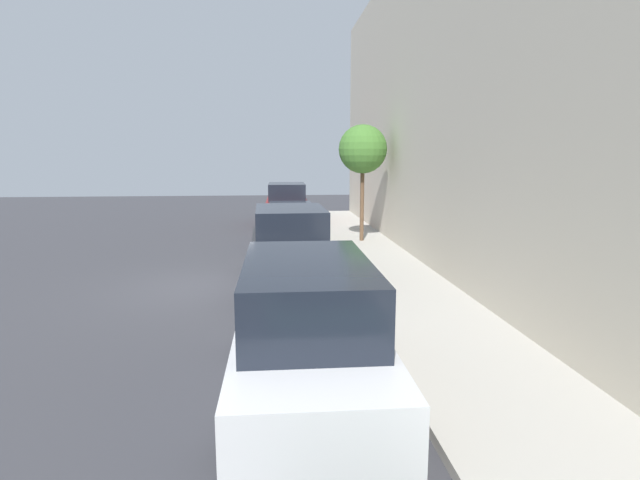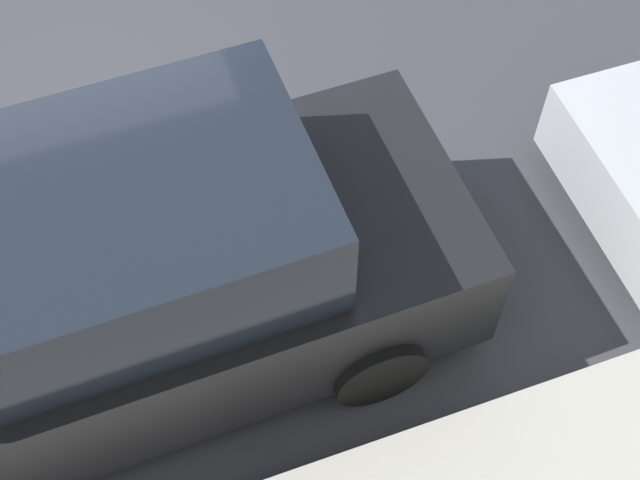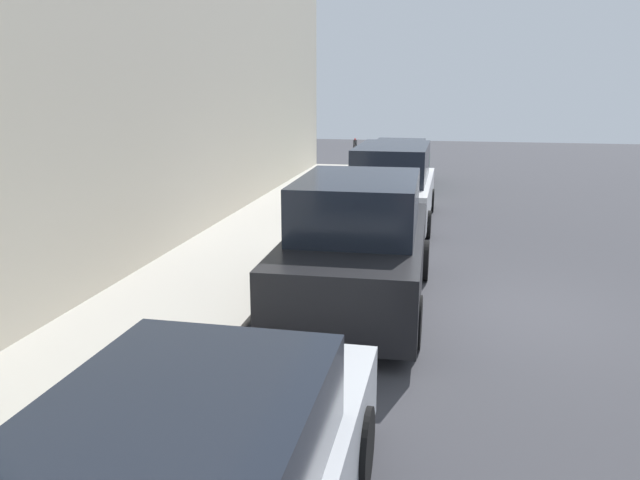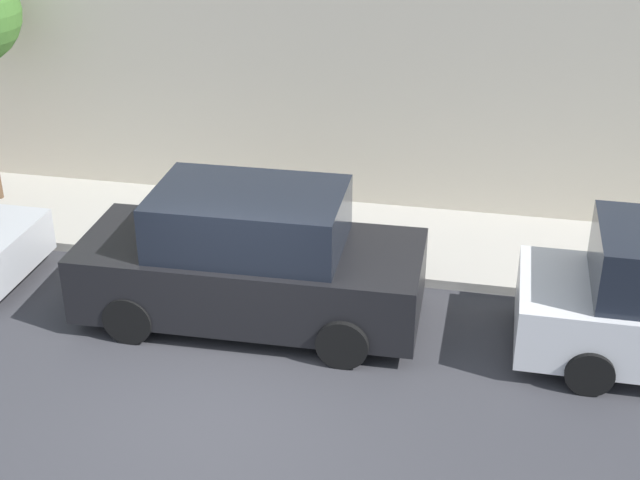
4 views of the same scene
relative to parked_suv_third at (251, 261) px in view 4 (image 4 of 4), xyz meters
The scene contains 3 objects.
ground_plane 2.34m from the parked_suv_third, behind, with size 60.00×60.00×0.00m, color #38383D.
sidewalk 2.80m from the parked_suv_third, ahead, with size 2.61×32.00×0.15m.
parked_suv_third is the anchor object (origin of this frame).
Camera 4 is at (-8.45, -3.00, 6.81)m, focal length 50.00 mm.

